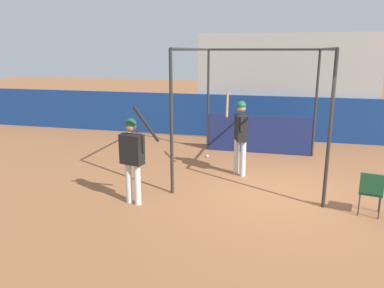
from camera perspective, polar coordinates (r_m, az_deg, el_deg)
name	(u,v)px	position (r m, az deg, el deg)	size (l,w,h in m)	color
ground_plane	(278,195)	(8.20, 12.91, -7.54)	(60.00, 60.00, 0.00)	#935B38
outfield_wall	(283,118)	(13.02, 13.69, 3.81)	(24.00, 0.12, 1.48)	navy
bleacher_section	(285,83)	(14.93, 14.03, 9.07)	(5.95, 4.00, 3.56)	#9E9E99
batting_cage	(258,113)	(10.27, 9.99, 4.72)	(3.15, 3.80, 3.03)	#282828
player_batter	(240,130)	(9.02, 7.36, 2.08)	(0.62, 0.84, 1.95)	silver
player_waiting	(132,153)	(7.33, -9.06, -1.38)	(0.81, 0.48, 2.01)	silver
folding_chair	(371,189)	(7.59, 25.63, -6.24)	(0.47, 0.47, 0.84)	#194C2D
baseball	(207,156)	(10.71, 2.35, -1.83)	(0.07, 0.07, 0.07)	white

